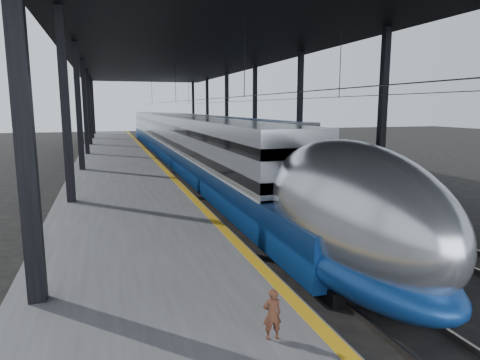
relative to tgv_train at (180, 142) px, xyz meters
name	(u,v)px	position (x,y,z in m)	size (l,w,h in m)	color
ground	(234,246)	(-2.00, -23.31, -2.00)	(160.00, 160.00, 0.00)	black
platform	(117,166)	(-5.50, -3.31, -1.50)	(6.00, 80.00, 1.00)	#4C4C4F
yellow_strip	(153,158)	(-2.70, -3.31, -0.99)	(0.30, 80.00, 0.01)	#C99112
rails	(217,167)	(2.50, -3.31, -1.92)	(6.52, 80.00, 0.16)	slate
canopy	(184,54)	(-0.10, -3.31, 7.12)	(18.00, 75.00, 9.47)	black
tgv_train	(180,142)	(0.00, 0.00, 0.00)	(2.98, 65.20, 4.27)	#AFB1B6
second_train	(202,132)	(5.00, 13.62, 0.06)	(2.94, 56.05, 4.05)	navy
child	(272,314)	(-3.69, -31.18, -0.54)	(0.34, 0.22, 0.92)	#512A1B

